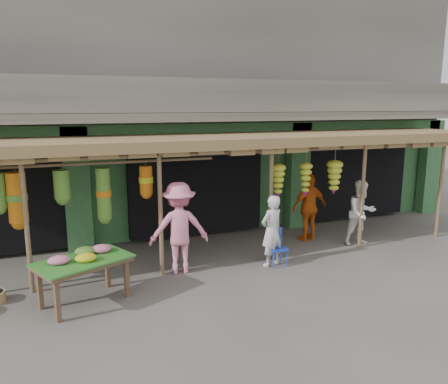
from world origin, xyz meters
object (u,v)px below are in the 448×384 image
object	(u,v)px
person_front	(272,231)
person_right	(361,213)
flower_table	(83,261)
person_shopper	(179,228)
person_vendor	(309,207)
blue_chair	(276,245)

from	to	relation	value
person_front	person_right	world-z (taller)	person_right
flower_table	person_shopper	distance (m)	2.14
person_front	person_right	xyz separation A→B (m)	(2.79, 0.53, 0.03)
person_vendor	person_shopper	distance (m)	3.84
person_front	flower_table	bearing A→B (deg)	-11.64
flower_table	person_right	world-z (taller)	person_right
person_right	person_shopper	world-z (taller)	person_shopper
person_vendor	person_shopper	size ratio (longest dim) A/B	0.92
person_right	person_shopper	size ratio (longest dim) A/B	0.85
flower_table	blue_chair	bearing A→B (deg)	-17.86
person_right	person_vendor	xyz separation A→B (m)	(-1.05, 0.75, 0.06)
flower_table	person_front	distance (m)	3.98
person_front	person_shopper	xyz separation A→B (m)	(-1.99, 0.35, 0.18)
blue_chair	person_vendor	bearing A→B (deg)	39.32
flower_table	person_front	world-z (taller)	person_front
blue_chair	person_vendor	world-z (taller)	person_vendor
flower_table	person_vendor	size ratio (longest dim) A/B	1.04
blue_chair	person_shopper	xyz separation A→B (m)	(-2.12, 0.31, 0.52)
blue_chair	person_front	bearing A→B (deg)	-162.87
blue_chair	person_front	distance (m)	0.37
person_front	person_right	distance (m)	2.84
blue_chair	person_front	size ratio (longest dim) A/B	0.51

